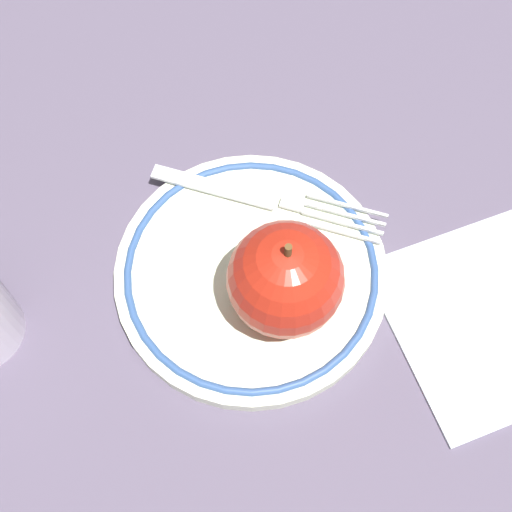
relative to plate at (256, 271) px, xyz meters
The scene contains 5 objects.
ground_plane 0.01m from the plate, 56.54° to the left, with size 2.00×2.00×0.00m, color #53495E.
plate is the anchor object (origin of this frame).
apple_red_whole 0.06m from the plate, 103.01° to the left, with size 0.08×0.08×0.09m.
fork 0.06m from the plate, 118.11° to the right, with size 0.16×0.14×0.00m.
napkin_folded 0.18m from the plate, 145.19° to the left, with size 0.14×0.15×0.01m, color silver.
Camera 1 is at (0.08, 0.20, 0.51)m, focal length 50.00 mm.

